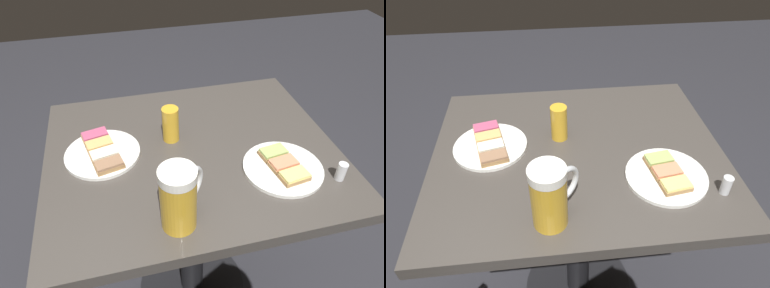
# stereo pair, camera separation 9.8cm
# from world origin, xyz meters

# --- Properties ---
(ground_plane) EXTENTS (6.00, 6.00, 0.00)m
(ground_plane) POSITION_xyz_m (0.00, 0.00, 0.00)
(ground_plane) COLOR #28282D
(cafe_table) EXTENTS (0.83, 0.68, 0.77)m
(cafe_table) POSITION_xyz_m (0.00, 0.00, 0.60)
(cafe_table) COLOR black
(cafe_table) RESTS_ON ground_plane
(plate_near) EXTENTS (0.21, 0.21, 0.03)m
(plate_near) POSITION_xyz_m (-0.25, 0.04, 0.78)
(plate_near) COLOR white
(plate_near) RESTS_ON cafe_table
(plate_far) EXTENTS (0.22, 0.22, 0.03)m
(plate_far) POSITION_xyz_m (0.22, -0.14, 0.78)
(plate_far) COLOR white
(plate_far) RESTS_ON cafe_table
(beer_mug) EXTENTS (0.12, 0.12, 0.17)m
(beer_mug) POSITION_xyz_m (-0.09, -0.25, 0.85)
(beer_mug) COLOR gold
(beer_mug) RESTS_ON cafe_table
(beer_glass_small) EXTENTS (0.05, 0.05, 0.11)m
(beer_glass_small) POSITION_xyz_m (-0.05, 0.06, 0.82)
(beer_glass_small) COLOR gold
(beer_glass_small) RESTS_ON cafe_table
(salt_shaker) EXTENTS (0.03, 0.03, 0.05)m
(salt_shaker) POSITION_xyz_m (0.35, -0.21, 0.79)
(salt_shaker) COLOR silver
(salt_shaker) RESTS_ON cafe_table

